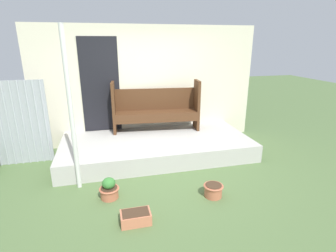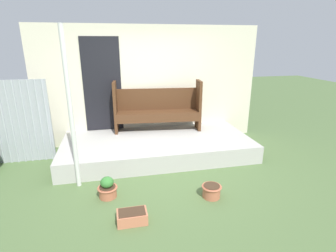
{
  "view_description": "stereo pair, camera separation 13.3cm",
  "coord_description": "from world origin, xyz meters",
  "px_view_note": "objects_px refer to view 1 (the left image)",
  "views": [
    {
      "loc": [
        -0.87,
        -4.07,
        2.25
      ],
      "look_at": [
        0.21,
        0.3,
        0.79
      ],
      "focal_mm": 28.0,
      "sensor_mm": 36.0,
      "label": 1
    },
    {
      "loc": [
        -0.74,
        -4.1,
        2.25
      ],
      "look_at": [
        0.21,
        0.3,
        0.79
      ],
      "focal_mm": 28.0,
      "sensor_mm": 36.0,
      "label": 2
    }
  ],
  "objects_px": {
    "support_post": "(71,113)",
    "bench": "(156,107)",
    "flower_pot_middle": "(213,190)",
    "flower_pot_left": "(109,189)",
    "planter_box_rect": "(136,217)"
  },
  "relations": [
    {
      "from": "bench",
      "to": "flower_pot_left",
      "type": "height_order",
      "value": "bench"
    },
    {
      "from": "support_post",
      "to": "flower_pot_middle",
      "type": "relative_size",
      "value": 8.2
    },
    {
      "from": "flower_pot_left",
      "to": "planter_box_rect",
      "type": "height_order",
      "value": "flower_pot_left"
    },
    {
      "from": "bench",
      "to": "flower_pot_middle",
      "type": "height_order",
      "value": "bench"
    },
    {
      "from": "flower_pot_middle",
      "to": "planter_box_rect",
      "type": "xyz_separation_m",
      "value": [
        -1.22,
        -0.33,
        -0.03
      ]
    },
    {
      "from": "flower_pot_left",
      "to": "flower_pot_middle",
      "type": "height_order",
      "value": "flower_pot_left"
    },
    {
      "from": "support_post",
      "to": "bench",
      "type": "relative_size",
      "value": 1.3
    },
    {
      "from": "bench",
      "to": "flower_pot_left",
      "type": "relative_size",
      "value": 5.79
    },
    {
      "from": "support_post",
      "to": "flower_pot_left",
      "type": "height_order",
      "value": "support_post"
    },
    {
      "from": "bench",
      "to": "support_post",
      "type": "bearing_deg",
      "value": -130.39
    },
    {
      "from": "support_post",
      "to": "bench",
      "type": "distance_m",
      "value": 2.24
    },
    {
      "from": "flower_pot_left",
      "to": "support_post",
      "type": "bearing_deg",
      "value": 136.52
    },
    {
      "from": "planter_box_rect",
      "to": "bench",
      "type": "bearing_deg",
      "value": 72.92
    },
    {
      "from": "flower_pot_middle",
      "to": "bench",
      "type": "bearing_deg",
      "value": 100.01
    },
    {
      "from": "bench",
      "to": "flower_pot_middle",
      "type": "bearing_deg",
      "value": -74.45
    }
  ]
}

